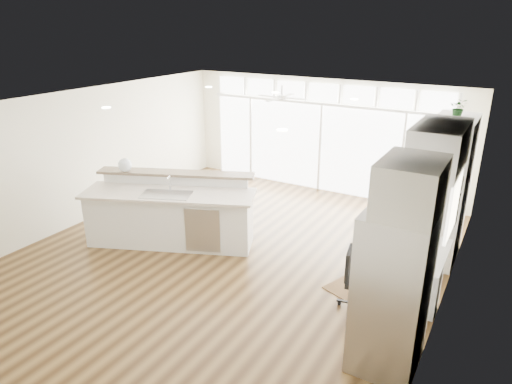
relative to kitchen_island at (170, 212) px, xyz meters
The scene contains 24 objects.
floor 1.41m from the kitchen_island, ahead, with size 7.00×8.00×0.02m, color #412A14.
ceiling 2.43m from the kitchen_island, ahead, with size 7.00×8.00×0.02m, color silver.
wall_back 4.44m from the kitchen_island, 73.46° to the left, with size 7.00×0.04×2.70m, color white.
wall_front 4.07m from the kitchen_island, 71.87° to the right, with size 7.00×0.04×2.70m, color white.
wall_left 2.38m from the kitchen_island, behind, with size 0.04×8.00×2.70m, color white.
wall_right 4.80m from the kitchen_island, ahead, with size 0.04×8.00×2.70m, color white.
glass_wall 4.34m from the kitchen_island, 73.24° to the left, with size 5.80×0.06×2.08m, color white.
transom_row 4.66m from the kitchen_island, 73.24° to the left, with size 5.90×0.06×0.40m, color white.
desk_window 4.82m from the kitchen_island, ahead, with size 0.04×0.85×0.85m, color white.
ceiling_fan 3.60m from the kitchen_island, 76.02° to the left, with size 1.16×1.16×0.32m, color silver.
recessed_lights 2.44m from the kitchen_island, 17.61° to the left, with size 3.40×3.00×0.02m, color white.
oven_cabinet 4.89m from the kitchen_island, 24.32° to the left, with size 0.64×1.20×2.50m, color white.
desk_nook 4.41m from the kitchen_island, ahead, with size 0.72×1.30×0.76m, color white.
upper_cabinets 4.77m from the kitchen_island, ahead, with size 0.64×1.30×0.64m, color white.
refrigerator 4.52m from the kitchen_island, 14.85° to the right, with size 0.76×0.90×2.00m, color #A4A5A9.
fridge_cabinet 4.86m from the kitchen_island, 14.65° to the right, with size 0.64×0.90×0.60m, color white.
framed_photos 4.90m from the kitchen_island, 13.33° to the left, with size 0.06×0.22×0.80m, color black.
kitchen_island is the anchor object (origin of this frame).
rug 3.70m from the kitchen_island, ahead, with size 0.99×0.71×0.01m, color #392312.
office_chair 3.77m from the kitchen_island, ahead, with size 0.48×0.45×0.93m, color black.
fishbowl 1.28m from the kitchen_island, behind, with size 0.26×0.26×0.26m, color silver.
monitor 4.34m from the kitchen_island, ahead, with size 0.09×0.54×0.45m, color black.
keyboard 4.16m from the kitchen_island, ahead, with size 0.12×0.33×0.02m, color silver.
potted_plant 5.24m from the kitchen_island, 24.32° to the left, with size 0.26×0.29×0.23m, color #285E28.
Camera 1 is at (4.03, -6.08, 3.95)m, focal length 32.00 mm.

